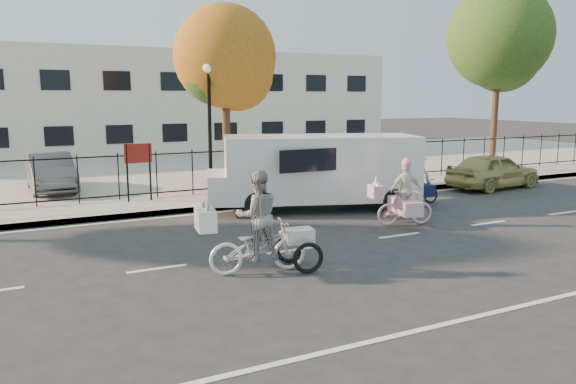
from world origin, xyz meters
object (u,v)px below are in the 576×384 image
zebra_trike (258,234)px  gold_sedan (493,171)px  lamppost (209,105)px  unicorn_bike (404,201)px  bull_bike (417,184)px  lot_car_d (300,159)px  white_van (317,169)px  lot_car_c (51,172)px

zebra_trike → gold_sedan: size_ratio=0.60×
lamppost → unicorn_bike: bearing=-60.6°
lamppost → bull_bike: lamppost is taller
unicorn_bike → bull_bike: bearing=-30.8°
lot_car_d → bull_bike: bearing=-88.8°
zebra_trike → white_van: white_van is taller
zebra_trike → white_van: bearing=-30.9°
lamppost → unicorn_bike: size_ratio=2.38×
gold_sedan → lot_car_d: (-5.30, 5.35, 0.16)m
bull_bike → zebra_trike: bearing=123.0°
unicorn_bike → bull_bike: unicorn_bike is taller
zebra_trike → lot_car_d: zebra_trike is taller
white_van → unicorn_bike: bearing=-52.3°
zebra_trike → unicorn_bike: bearing=-59.7°
white_van → lot_car_d: 6.30m
lamppost → gold_sedan: bearing=-14.3°
lamppost → lot_car_d: size_ratio=1.09×
lot_car_c → lot_car_d: bearing=-5.1°
zebra_trike → unicorn_bike: (5.11, 1.98, -0.11)m
zebra_trike → gold_sedan: (11.90, 5.32, -0.11)m
unicorn_bike → gold_sedan: bearing=-48.8°
bull_bike → white_van: (-3.20, 0.77, 0.58)m
lamppost → gold_sedan: lamppost is taller
gold_sedan → lot_car_d: size_ratio=0.98×
lot_car_c → gold_sedan: bearing=-23.5°
lamppost → unicorn_bike: (3.33, -5.91, -2.45)m
white_van → lot_car_d: bearing=85.5°
zebra_trike → lot_car_c: zebra_trike is taller
lamppost → lot_car_c: bearing=144.4°
zebra_trike → bull_bike: bearing=-51.5°
lamppost → gold_sedan: size_ratio=1.11×
zebra_trike → lot_car_d: 12.55m
lamppost → white_van: 4.24m
unicorn_bike → lot_car_c: unicorn_bike is taller
lamppost → white_van: (2.33, -3.00, -1.88)m
lot_car_d → lot_car_c: bearing=171.6°
lot_car_d → gold_sedan: bearing=-50.3°
lamppost → gold_sedan: 10.72m
gold_sedan → lot_car_d: 7.53m
lamppost → white_van: size_ratio=0.64×
unicorn_bike → lot_car_c: (-7.99, 9.25, 0.14)m
zebra_trike → lot_car_c: size_ratio=0.59×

